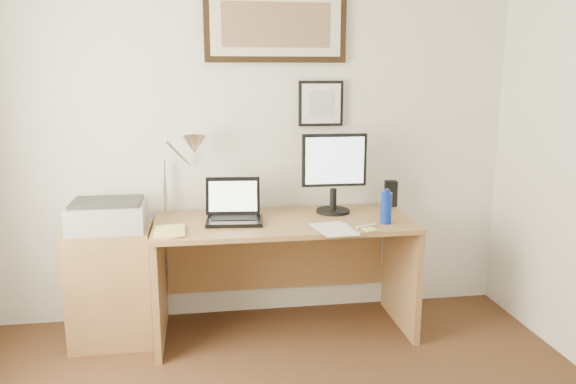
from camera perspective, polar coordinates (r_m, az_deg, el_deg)
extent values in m
cube|color=silver|center=(3.76, -3.52, 5.88)|extent=(3.50, 0.02, 2.50)
cube|color=olive|center=(3.69, -17.43, -8.98)|extent=(0.50, 0.40, 0.73)
cylinder|color=#0B2593|center=(3.46, 9.94, -1.61)|extent=(0.07, 0.07, 0.19)
cylinder|color=#0B2593|center=(3.44, 10.01, 0.11)|extent=(0.03, 0.03, 0.02)
cube|color=black|center=(3.92, 10.40, -0.15)|extent=(0.08, 0.08, 0.18)
cube|color=silver|center=(3.30, 5.02, -3.85)|extent=(0.21, 0.28, 0.00)
cube|color=silver|center=(3.32, 4.65, -3.74)|extent=(0.25, 0.33, 0.00)
cube|color=#E6DB6D|center=(3.31, 8.33, -3.79)|extent=(0.09, 0.09, 0.01)
cylinder|color=white|center=(3.38, 7.97, -3.44)|extent=(0.14, 0.06, 0.02)
imported|color=#E6D56C|center=(3.31, -13.45, -3.98)|extent=(0.18, 0.24, 0.02)
cube|color=olive|center=(3.51, -0.41, -3.10)|extent=(1.60, 0.70, 0.03)
cube|color=olive|center=(3.61, -12.92, -9.28)|extent=(0.04, 0.65, 0.72)
cube|color=olive|center=(3.81, 11.39, -8.02)|extent=(0.04, 0.65, 0.72)
cube|color=olive|center=(3.91, -1.11, -5.88)|extent=(1.50, 0.03, 0.55)
cube|color=black|center=(3.45, -5.45, -2.96)|extent=(0.36, 0.27, 0.02)
cube|color=black|center=(3.48, -5.49, -2.61)|extent=(0.29, 0.16, 0.00)
cube|color=black|center=(3.55, -5.62, -0.40)|extent=(0.35, 0.11, 0.23)
cube|color=white|center=(3.55, -5.61, -0.44)|extent=(0.30, 0.08, 0.18)
cylinder|color=black|center=(3.71, 4.59, -1.93)|extent=(0.22, 0.22, 0.02)
cylinder|color=black|center=(3.69, 4.61, -0.73)|extent=(0.04, 0.04, 0.14)
cube|color=black|center=(3.63, 4.72, 3.25)|extent=(0.42, 0.04, 0.34)
cube|color=silver|center=(3.61, 4.79, 3.20)|extent=(0.38, 0.01, 0.30)
cube|color=#9E9FA1|center=(3.52, -17.84, -2.39)|extent=(0.44, 0.34, 0.16)
cube|color=#2C2C2C|center=(3.50, -17.93, -0.96)|extent=(0.40, 0.30, 0.02)
cylinder|color=silver|center=(3.72, -12.42, 0.57)|extent=(0.02, 0.02, 0.36)
cylinder|color=silver|center=(3.62, -11.05, 3.85)|extent=(0.15, 0.23, 0.19)
cone|color=silver|center=(3.55, -9.51, 4.72)|extent=(0.16, 0.18, 0.15)
cube|color=black|center=(3.74, -1.24, 16.60)|extent=(0.92, 0.03, 0.47)
cube|color=beige|center=(3.73, -1.21, 16.62)|extent=(0.84, 0.01, 0.39)
cube|color=brown|center=(3.72, -1.20, 16.63)|extent=(0.70, 0.00, 0.28)
cube|color=black|center=(3.79, 3.35, 8.96)|extent=(0.30, 0.02, 0.30)
cube|color=white|center=(3.77, 3.40, 8.95)|extent=(0.26, 0.00, 0.26)
cube|color=#B1B6BC|center=(3.77, 3.41, 8.95)|extent=(0.17, 0.00, 0.17)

